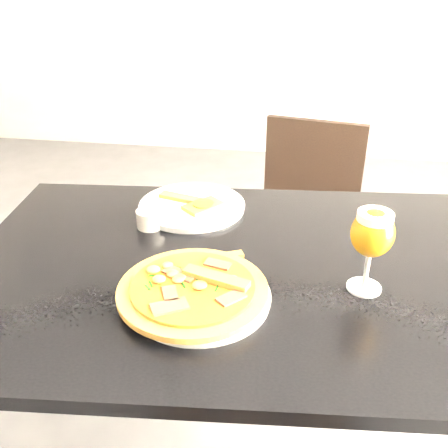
% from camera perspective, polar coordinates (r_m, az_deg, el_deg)
% --- Properties ---
extents(dining_table, '(1.27, 0.90, 0.75)m').
position_cam_1_polar(dining_table, '(1.15, 1.15, -8.31)').
color(dining_table, black).
rests_on(dining_table, ground).
extents(chair_far, '(0.45, 0.45, 0.83)m').
position_cam_1_polar(chair_far, '(1.88, 9.03, -0.25)').
color(chair_far, black).
rests_on(chair_far, ground).
extents(plate_main, '(0.33, 0.33, 0.01)m').
position_cam_1_polar(plate_main, '(0.99, -2.78, -8.36)').
color(plate_main, white).
rests_on(plate_main, dining_table).
extents(pizza, '(0.30, 0.30, 0.03)m').
position_cam_1_polar(pizza, '(0.98, -3.51, -7.41)').
color(pizza, '#9C6425').
rests_on(pizza, plate_main).
extents(plate_second, '(0.29, 0.29, 0.01)m').
position_cam_1_polar(plate_second, '(1.34, -3.67, 2.06)').
color(plate_second, white).
rests_on(plate_second, dining_table).
extents(crust_scraps, '(0.19, 0.13, 0.01)m').
position_cam_1_polar(crust_scraps, '(1.32, -3.26, 2.41)').
color(crust_scraps, '#9C6425').
rests_on(crust_scraps, plate_second).
extents(loose_crust, '(0.10, 0.06, 0.01)m').
position_cam_1_polar(loose_crust, '(1.12, -0.23, -3.77)').
color(loose_crust, '#9C6425').
rests_on(loose_crust, dining_table).
extents(sauce_cup, '(0.07, 0.07, 0.04)m').
position_cam_1_polar(sauce_cup, '(1.25, -8.47, 0.71)').
color(sauce_cup, beige).
rests_on(sauce_cup, dining_table).
extents(beer_glass, '(0.08, 0.08, 0.18)m').
position_cam_1_polar(beer_glass, '(1.00, 16.61, -1.09)').
color(beer_glass, '#B8BDC2').
rests_on(beer_glass, dining_table).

